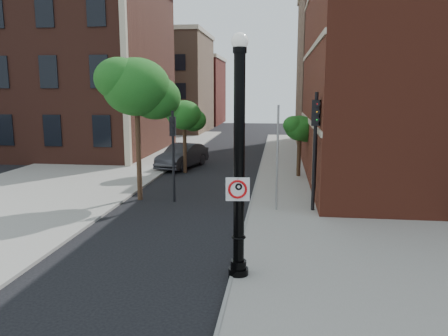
# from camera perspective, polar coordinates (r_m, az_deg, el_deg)

# --- Properties ---
(ground) EXTENTS (120.00, 120.00, 0.00)m
(ground) POSITION_cam_1_polar(r_m,az_deg,el_deg) (13.20, -8.02, -13.41)
(ground) COLOR black
(ground) RESTS_ON ground
(sidewalk_right) EXTENTS (8.00, 60.00, 0.12)m
(sidewalk_right) POSITION_cam_1_polar(r_m,az_deg,el_deg) (22.44, 14.00, -3.58)
(sidewalk_right) COLOR gray
(sidewalk_right) RESTS_ON ground
(sidewalk_left) EXTENTS (10.00, 50.00, 0.12)m
(sidewalk_left) POSITION_cam_1_polar(r_m,az_deg,el_deg) (32.52, -15.07, 0.55)
(sidewalk_left) COLOR gray
(sidewalk_left) RESTS_ON ground
(curb_edge) EXTENTS (0.10, 60.00, 0.14)m
(curb_edge) POSITION_cam_1_polar(r_m,az_deg,el_deg) (22.30, 3.86, -3.35)
(curb_edge) COLOR gray
(curb_edge) RESTS_ON ground
(victorian_building) EXTENTS (18.60, 14.60, 17.95)m
(victorian_building) POSITION_cam_1_polar(r_m,az_deg,el_deg) (40.67, -21.82, 14.31)
(victorian_building) COLOR #54291F
(victorian_building) RESTS_ON ground
(bg_building_tan_a) EXTENTS (12.00, 12.00, 12.00)m
(bg_building_tan_a) POSITION_cam_1_polar(r_m,az_deg,el_deg) (57.73, -8.27, 10.71)
(bg_building_tan_a) COLOR #835F47
(bg_building_tan_a) RESTS_ON ground
(bg_building_red) EXTENTS (12.00, 12.00, 10.00)m
(bg_building_red) POSITION_cam_1_polar(r_m,az_deg,el_deg) (71.32, -5.23, 9.83)
(bg_building_red) COLOR #5E1B16
(bg_building_red) RESTS_ON ground
(bg_building_tan_b) EXTENTS (22.00, 14.00, 14.00)m
(bg_building_tan_b) POSITION_cam_1_polar(r_m,az_deg,el_deg) (43.60, 24.70, 11.48)
(bg_building_tan_b) COLOR #835F47
(bg_building_tan_b) RESTS_ON ground
(lamppost) EXTENTS (0.57, 0.57, 6.71)m
(lamppost) POSITION_cam_1_polar(r_m,az_deg,el_deg) (11.82, 1.98, -0.35)
(lamppost) COLOR black
(lamppost) RESTS_ON ground
(no_parking_sign) EXTENTS (0.65, 0.12, 0.65)m
(no_parking_sign) POSITION_cam_1_polar(r_m,az_deg,el_deg) (11.75, 1.81, -2.76)
(no_parking_sign) COLOR white
(no_parking_sign) RESTS_ON ground
(parked_car) EXTENTS (2.97, 5.24, 1.63)m
(parked_car) POSITION_cam_1_polar(r_m,az_deg,el_deg) (30.15, -5.44, 1.59)
(parked_car) COLOR #2B2B30
(parked_car) RESTS_ON ground
(traffic_signal_left) EXTENTS (0.28, 0.36, 4.32)m
(traffic_signal_left) POSITION_cam_1_polar(r_m,az_deg,el_deg) (20.57, -6.69, 3.51)
(traffic_signal_left) COLOR black
(traffic_signal_left) RESTS_ON ground
(traffic_signal_right) EXTENTS (0.38, 0.45, 5.18)m
(traffic_signal_right) POSITION_cam_1_polar(r_m,az_deg,el_deg) (18.85, 11.85, 4.55)
(traffic_signal_right) COLOR black
(traffic_signal_right) RESTS_ON ground
(utility_pole) EXTENTS (0.09, 0.09, 4.65)m
(utility_pole) POSITION_cam_1_polar(r_m,az_deg,el_deg) (18.81, 6.97, 1.09)
(utility_pole) COLOR #999999
(utility_pole) RESTS_ON ground
(street_tree_a) EXTENTS (3.75, 3.39, 6.76)m
(street_tree_a) POSITION_cam_1_polar(r_m,az_deg,el_deg) (21.12, -11.21, 10.16)
(street_tree_a) COLOR #311F13
(street_tree_a) RESTS_ON ground
(street_tree_b) EXTENTS (2.58, 2.33, 4.65)m
(street_tree_b) POSITION_cam_1_polar(r_m,az_deg,el_deg) (27.94, -5.13, 6.79)
(street_tree_b) COLOR #311F13
(street_tree_b) RESTS_ON ground
(street_tree_c) EXTENTS (2.10, 1.90, 3.78)m
(street_tree_c) POSITION_cam_1_polar(r_m,az_deg,el_deg) (26.66, 9.90, 5.03)
(street_tree_c) COLOR #311F13
(street_tree_c) RESTS_ON ground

